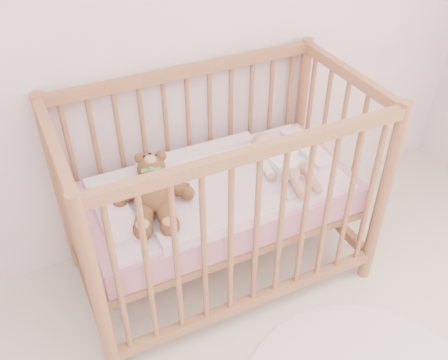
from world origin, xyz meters
TOP-DOWN VIEW (x-y plane):
  - crib at (0.29, 1.60)m, footprint 1.36×0.76m
  - mattress at (0.29, 1.60)m, footprint 1.22×0.62m
  - blanket at (0.29, 1.60)m, footprint 1.10×0.58m
  - baby at (0.58, 1.58)m, footprint 0.26×0.50m
  - teddy_bear at (-0.03, 1.58)m, footprint 0.48×0.59m

SIDE VIEW (x-z plane):
  - mattress at x=0.29m, z-range 0.42..0.55m
  - crib at x=0.29m, z-range 0.00..1.00m
  - blanket at x=0.29m, z-range 0.53..0.59m
  - baby at x=0.58m, z-range 0.58..0.69m
  - teddy_bear at x=-0.03m, z-range 0.57..0.72m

